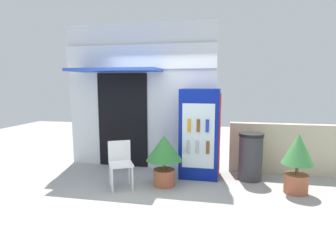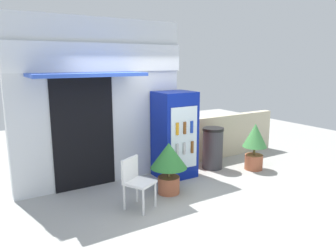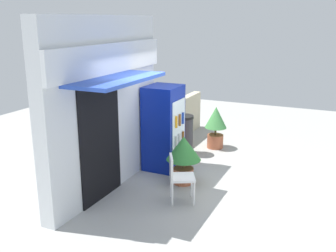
% 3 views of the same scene
% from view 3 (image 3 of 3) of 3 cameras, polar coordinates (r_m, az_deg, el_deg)
% --- Properties ---
extents(ground, '(16.00, 16.00, 0.00)m').
position_cam_3_polar(ground, '(7.48, 4.21, -9.26)').
color(ground, '#A3A39E').
extents(storefront_building, '(3.37, 1.09, 3.18)m').
position_cam_3_polar(storefront_building, '(7.10, -9.15, 3.15)').
color(storefront_building, silver).
rests_on(storefront_building, ground).
extents(drink_cooler, '(0.79, 0.74, 1.79)m').
position_cam_3_polar(drink_cooler, '(8.23, -0.61, -0.24)').
color(drink_cooler, navy).
rests_on(drink_cooler, ground).
extents(plastic_chair, '(0.56, 0.57, 0.84)m').
position_cam_3_polar(plastic_chair, '(6.83, 1.47, -7.17)').
color(plastic_chair, white).
rests_on(plastic_chair, ground).
extents(potted_plant_near_shop, '(0.67, 0.67, 0.95)m').
position_cam_3_polar(potted_plant_near_shop, '(7.53, 2.30, -4.04)').
color(potted_plant_near_shop, '#AD5B3D').
rests_on(potted_plant_near_shop, ground).
extents(potted_plant_curbside, '(0.54, 0.54, 1.04)m').
position_cam_3_polar(potted_plant_curbside, '(9.65, 7.00, 0.35)').
color(potted_plant_curbside, '#AD5B3D').
rests_on(potted_plant_curbside, ground).
extents(trash_bin, '(0.48, 0.48, 0.93)m').
position_cam_3_polar(trash_bin, '(9.21, 2.25, -1.27)').
color(trash_bin, '#38383D').
rests_on(trash_bin, ground).
extents(stone_boundary_wall, '(2.80, 0.20, 1.06)m').
position_cam_3_polar(stone_boundary_wall, '(10.29, 1.51, 0.89)').
color(stone_boundary_wall, beige).
rests_on(stone_boundary_wall, ground).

